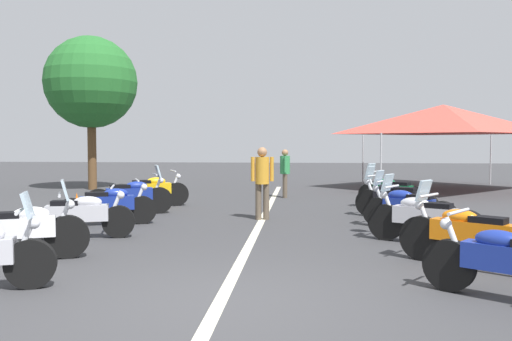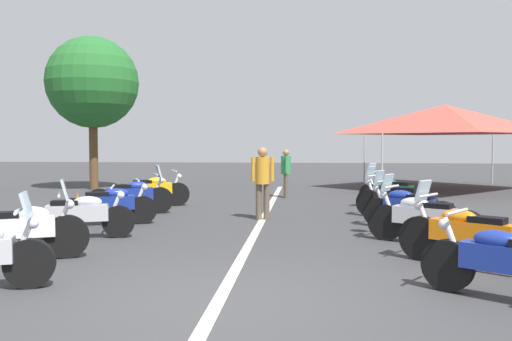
{
  "view_description": "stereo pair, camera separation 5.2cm",
  "coord_description": "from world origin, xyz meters",
  "px_view_note": "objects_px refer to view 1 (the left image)",
  "views": [
    {
      "loc": [
        -5.84,
        -0.92,
        1.81
      ],
      "look_at": [
        4.8,
        0.0,
        1.23
      ],
      "focal_mm": 37.58,
      "sensor_mm": 36.0,
      "label": 1
    },
    {
      "loc": [
        -5.84,
        -0.97,
        1.81
      ],
      "look_at": [
        4.8,
        0.0,
        1.23
      ],
      "focal_mm": 37.58,
      "sensor_mm": 36.0,
      "label": 2
    }
  ],
  "objects_px": {
    "motorcycle_right_row_4": "(395,199)",
    "roadside_tree_0": "(91,83)",
    "motorcycle_right_row_3": "(407,207)",
    "event_tent": "(443,119)",
    "motorcycle_left_row_5": "(150,190)",
    "motorcycle_right_row_1": "(470,234)",
    "motorcycle_right_row_5": "(392,192)",
    "bystander_1": "(285,170)",
    "motorcycle_left_row_3": "(108,205)",
    "bystander_0": "(262,177)",
    "motorcycle_right_row_2": "(423,218)",
    "motorcycle_left_row_2": "(79,215)",
    "traffic_cone_0": "(77,206)",
    "motorcycle_left_row_4": "(131,196)",
    "motorcycle_left_row_1": "(21,230)"
  },
  "relations": [
    {
      "from": "motorcycle_right_row_4",
      "to": "roadside_tree_0",
      "type": "distance_m",
      "value": 12.64
    },
    {
      "from": "motorcycle_right_row_3",
      "to": "event_tent",
      "type": "distance_m",
      "value": 10.25
    },
    {
      "from": "motorcycle_left_row_5",
      "to": "motorcycle_right_row_3",
      "type": "height_order",
      "value": "motorcycle_right_row_3"
    },
    {
      "from": "motorcycle_right_row_1",
      "to": "motorcycle_right_row_5",
      "type": "relative_size",
      "value": 1.06
    },
    {
      "from": "bystander_1",
      "to": "motorcycle_left_row_3",
      "type": "bearing_deg",
      "value": -126.08
    },
    {
      "from": "motorcycle_right_row_4",
      "to": "roadside_tree_0",
      "type": "xyz_separation_m",
      "value": [
        6.79,
        10.06,
        3.53
      ]
    },
    {
      "from": "motorcycle_right_row_4",
      "to": "bystander_0",
      "type": "height_order",
      "value": "bystander_0"
    },
    {
      "from": "motorcycle_right_row_1",
      "to": "motorcycle_right_row_2",
      "type": "bearing_deg",
      "value": -43.82
    },
    {
      "from": "motorcycle_right_row_1",
      "to": "event_tent",
      "type": "bearing_deg",
      "value": -65.64
    },
    {
      "from": "motorcycle_left_row_2",
      "to": "traffic_cone_0",
      "type": "distance_m",
      "value": 2.78
    },
    {
      "from": "motorcycle_left_row_2",
      "to": "motorcycle_left_row_5",
      "type": "distance_m",
      "value": 4.91
    },
    {
      "from": "motorcycle_right_row_3",
      "to": "motorcycle_right_row_4",
      "type": "xyz_separation_m",
      "value": [
        1.54,
        -0.0,
        0.01
      ]
    },
    {
      "from": "bystander_0",
      "to": "bystander_1",
      "type": "height_order",
      "value": "bystander_0"
    },
    {
      "from": "motorcycle_left_row_4",
      "to": "bystander_1",
      "type": "relative_size",
      "value": 1.28
    },
    {
      "from": "bystander_0",
      "to": "event_tent",
      "type": "distance_m",
      "value": 10.6
    },
    {
      "from": "motorcycle_left_row_1",
      "to": "motorcycle_left_row_2",
      "type": "height_order",
      "value": "motorcycle_left_row_1"
    },
    {
      "from": "bystander_0",
      "to": "bystander_1",
      "type": "distance_m",
      "value": 4.95
    },
    {
      "from": "traffic_cone_0",
      "to": "roadside_tree_0",
      "type": "height_order",
      "value": "roadside_tree_0"
    },
    {
      "from": "motorcycle_left_row_3",
      "to": "motorcycle_right_row_2",
      "type": "relative_size",
      "value": 1.07
    },
    {
      "from": "motorcycle_left_row_5",
      "to": "bystander_1",
      "type": "xyz_separation_m",
      "value": [
        2.77,
        -3.64,
        0.44
      ]
    },
    {
      "from": "motorcycle_right_row_5",
      "to": "roadside_tree_0",
      "type": "relative_size",
      "value": 0.3
    },
    {
      "from": "motorcycle_left_row_1",
      "to": "event_tent",
      "type": "height_order",
      "value": "event_tent"
    },
    {
      "from": "motorcycle_left_row_1",
      "to": "bystander_1",
      "type": "distance_m",
      "value": 10.26
    },
    {
      "from": "bystander_1",
      "to": "event_tent",
      "type": "distance_m",
      "value": 7.03
    },
    {
      "from": "motorcycle_left_row_3",
      "to": "motorcycle_right_row_4",
      "type": "bearing_deg",
      "value": -8.94
    },
    {
      "from": "traffic_cone_0",
      "to": "event_tent",
      "type": "xyz_separation_m",
      "value": [
        8.65,
        -10.56,
        2.36
      ]
    },
    {
      "from": "motorcycle_left_row_3",
      "to": "motorcycle_left_row_5",
      "type": "relative_size",
      "value": 0.98
    },
    {
      "from": "motorcycle_left_row_1",
      "to": "motorcycle_right_row_3",
      "type": "bearing_deg",
      "value": 4.81
    },
    {
      "from": "motorcycle_left_row_5",
      "to": "bystander_0",
      "type": "height_order",
      "value": "bystander_0"
    },
    {
      "from": "motorcycle_right_row_4",
      "to": "motorcycle_right_row_2",
      "type": "bearing_deg",
      "value": 120.88
    },
    {
      "from": "event_tent",
      "to": "motorcycle_right_row_3",
      "type": "bearing_deg",
      "value": 161.87
    },
    {
      "from": "motorcycle_left_row_2",
      "to": "motorcycle_right_row_2",
      "type": "xyz_separation_m",
      "value": [
        0.01,
        -6.25,
        0.03
      ]
    },
    {
      "from": "motorcycle_left_row_5",
      "to": "traffic_cone_0",
      "type": "xyz_separation_m",
      "value": [
        -2.38,
        1.08,
        -0.17
      ]
    },
    {
      "from": "motorcycle_left_row_5",
      "to": "motorcycle_left_row_1",
      "type": "bearing_deg",
      "value": -116.26
    },
    {
      "from": "motorcycle_right_row_2",
      "to": "motorcycle_right_row_4",
      "type": "xyz_separation_m",
      "value": [
        3.2,
        -0.05,
        -0.0
      ]
    },
    {
      "from": "motorcycle_right_row_4",
      "to": "event_tent",
      "type": "distance_m",
      "value": 8.84
    },
    {
      "from": "event_tent",
      "to": "motorcycle_left_row_4",
      "type": "bearing_deg",
      "value": 129.57
    },
    {
      "from": "motorcycle_right_row_2",
      "to": "motorcycle_right_row_4",
      "type": "bearing_deg",
      "value": -59.37
    },
    {
      "from": "motorcycle_right_row_1",
      "to": "bystander_1",
      "type": "height_order",
      "value": "bystander_1"
    },
    {
      "from": "motorcycle_left_row_4",
      "to": "traffic_cone_0",
      "type": "distance_m",
      "value": 1.31
    },
    {
      "from": "motorcycle_right_row_2",
      "to": "bystander_0",
      "type": "relative_size",
      "value": 1.11
    },
    {
      "from": "motorcycle_left_row_2",
      "to": "motorcycle_right_row_4",
      "type": "height_order",
      "value": "motorcycle_right_row_4"
    },
    {
      "from": "motorcycle_left_row_4",
      "to": "motorcycle_right_row_1",
      "type": "height_order",
      "value": "motorcycle_right_row_1"
    },
    {
      "from": "motorcycle_right_row_3",
      "to": "roadside_tree_0",
      "type": "xyz_separation_m",
      "value": [
        8.33,
        10.06,
        3.54
      ]
    },
    {
      "from": "motorcycle_left_row_2",
      "to": "motorcycle_right_row_1",
      "type": "xyz_separation_m",
      "value": [
        -1.71,
        -6.53,
        0.03
      ]
    },
    {
      "from": "motorcycle_right_row_2",
      "to": "motorcycle_left_row_2",
      "type": "bearing_deg",
      "value": 31.6
    },
    {
      "from": "traffic_cone_0",
      "to": "event_tent",
      "type": "relative_size",
      "value": 0.1
    },
    {
      "from": "motorcycle_left_row_5",
      "to": "motorcycle_right_row_1",
      "type": "distance_m",
      "value": 9.34
    },
    {
      "from": "motorcycle_left_row_3",
      "to": "motorcycle_right_row_2",
      "type": "distance_m",
      "value": 6.49
    },
    {
      "from": "motorcycle_left_row_4",
      "to": "motorcycle_right_row_2",
      "type": "relative_size",
      "value": 1.07
    }
  ]
}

